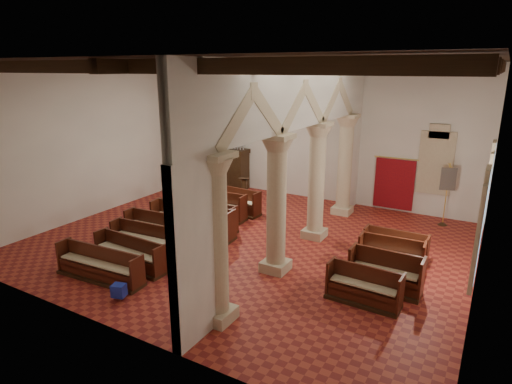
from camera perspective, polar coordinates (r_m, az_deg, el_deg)
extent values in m
plane|color=maroon|center=(14.93, -0.90, -6.61)|extent=(14.00, 14.00, 0.00)
plane|color=black|center=(13.77, -1.02, 17.08)|extent=(14.00, 14.00, 0.00)
cube|color=beige|center=(19.37, 8.25, 7.75)|extent=(14.00, 0.02, 6.00)
cube|color=beige|center=(9.56, -19.70, -1.72)|extent=(14.00, 0.02, 6.00)
cube|color=beige|center=(18.58, -19.97, 6.59)|extent=(0.02, 12.00, 6.00)
cube|color=beige|center=(12.14, 28.73, 0.90)|extent=(0.02, 12.00, 6.00)
cube|color=#C5B793|center=(10.63, -5.13, -15.90)|extent=(0.75, 0.75, 0.30)
cylinder|color=#C5B793|center=(9.79, -5.40, -6.94)|extent=(0.56, 0.56, 3.30)
cube|color=#C5B793|center=(12.88, 2.62, -9.78)|extent=(0.75, 0.75, 0.30)
cylinder|color=#C5B793|center=(12.20, 2.73, -2.15)|extent=(0.56, 0.56, 3.30)
cube|color=#C5B793|center=(15.39, 7.78, -5.46)|extent=(0.75, 0.75, 0.30)
cylinder|color=#C5B793|center=(14.82, 8.05, 1.03)|extent=(0.56, 0.56, 3.30)
cube|color=#C5B793|center=(18.05, 11.42, -2.35)|extent=(0.75, 0.75, 0.30)
cylinder|color=#C5B793|center=(17.57, 11.74, 3.23)|extent=(0.56, 0.56, 3.30)
cube|color=beige|center=(12.96, 6.03, 12.78)|extent=(0.25, 11.90, 1.93)
cube|color=#2B6249|center=(10.92, 27.77, -4.92)|extent=(0.03, 1.00, 2.20)
cube|color=#2B6249|center=(14.76, 28.59, 0.11)|extent=(0.03, 1.00, 2.20)
cube|color=#2B6249|center=(18.27, 22.85, 3.59)|extent=(1.00, 0.03, 2.20)
cube|color=#32200F|center=(21.39, -3.75, 2.94)|extent=(2.00, 0.80, 1.80)
cube|color=#32200F|center=(21.18, -3.80, 5.57)|extent=(2.10, 0.85, 0.20)
cube|color=#331D10|center=(19.54, -1.54, -0.91)|extent=(0.52, 0.52, 0.09)
cube|color=#331D10|center=(19.42, -1.55, 0.33)|extent=(0.25, 0.25, 0.97)
cube|color=#331D10|center=(19.22, -1.67, 1.80)|extent=(0.54, 0.49, 0.17)
cube|color=maroon|center=(18.68, 17.93, 1.01)|extent=(1.60, 0.06, 2.10)
cylinder|color=gold|center=(18.42, 18.22, 4.30)|extent=(1.80, 0.04, 0.04)
cone|color=#32200F|center=(17.93, 23.61, -3.85)|extent=(0.36, 0.36, 0.12)
cylinder|color=gold|center=(17.59, 24.03, -0.31)|extent=(0.04, 0.04, 2.43)
cylinder|color=gold|center=(17.34, 24.45, 3.23)|extent=(0.23, 0.69, 0.03)
cube|color=#211854|center=(17.42, 24.25, 1.59)|extent=(0.54, 0.18, 0.86)
cube|color=#141890|center=(11.86, -17.81, -12.38)|extent=(0.40, 0.36, 0.34)
cube|color=#151794|center=(14.01, -11.58, -7.49)|extent=(0.29, 0.25, 0.28)
cube|color=#151591|center=(15.04, -5.83, -5.46)|extent=(0.37, 0.32, 0.32)
cylinder|color=white|center=(14.04, -19.22, -8.40)|extent=(0.98, 0.30, 0.10)
cylinder|color=silver|center=(14.51, -16.77, -7.36)|extent=(1.14, 0.23, 0.11)
cube|color=#32200F|center=(13.17, -20.01, -10.70)|extent=(2.88, 0.80, 0.09)
cube|color=#411D0D|center=(13.04, -20.27, -9.80)|extent=(2.71, 0.52, 0.41)
cube|color=#411D0D|center=(13.07, -19.67, -8.60)|extent=(2.69, 0.23, 0.86)
cube|color=#411D0D|center=(14.01, -23.86, -7.36)|extent=(0.10, 0.54, 0.86)
cube|color=#411D0D|center=(12.03, -15.79, -10.44)|extent=(0.10, 0.54, 0.86)
cube|color=beige|center=(12.95, -20.36, -8.90)|extent=(2.60, 0.48, 0.05)
cube|color=#32200F|center=(13.65, -16.37, -9.39)|extent=(2.60, 0.74, 0.09)
cube|color=#410F0E|center=(13.52, -16.59, -8.51)|extent=(2.44, 0.46, 0.41)
cube|color=#410F0E|center=(13.56, -16.04, -7.35)|extent=(2.43, 0.17, 0.86)
cube|color=#410F0E|center=(14.35, -19.98, -6.38)|extent=(0.09, 0.54, 0.86)
cube|color=#410F0E|center=(12.65, -12.47, -8.84)|extent=(0.09, 0.54, 0.86)
cube|color=beige|center=(13.43, -16.67, -7.63)|extent=(2.34, 0.42, 0.05)
cube|color=#32200F|center=(14.37, -13.89, -7.85)|extent=(2.88, 0.84, 0.09)
cube|color=#4E1410|center=(14.24, -14.09, -6.98)|extent=(2.71, 0.56, 0.42)
cube|color=#4E1410|center=(14.30, -13.56, -5.84)|extent=(2.69, 0.25, 0.88)
cube|color=#4E1410|center=(15.14, -17.79, -4.92)|extent=(0.10, 0.56, 0.88)
cube|color=#4E1410|center=(13.33, -9.61, -7.25)|extent=(0.10, 0.56, 0.88)
cube|color=beige|center=(14.15, -14.15, -6.11)|extent=(2.60, 0.51, 0.05)
cube|color=#32200F|center=(15.13, -11.98, -6.48)|extent=(3.16, 0.86, 0.10)
cube|color=#4C1B10|center=(15.00, -12.16, -5.60)|extent=(2.99, 0.57, 0.43)
cube|color=#4C1B10|center=(15.06, -11.66, -4.49)|extent=(2.97, 0.25, 0.91)
cube|color=#4C1B10|center=(15.97, -16.15, -3.61)|extent=(0.10, 0.58, 0.91)
cube|color=#4C1B10|center=(14.04, -7.35, -5.84)|extent=(0.10, 0.58, 0.91)
cube|color=beige|center=(14.91, -12.22, -4.74)|extent=(2.87, 0.52, 0.05)
cube|color=#32200F|center=(15.66, -8.47, -5.48)|extent=(3.31, 0.97, 0.11)
cube|color=#421A0E|center=(15.52, -8.63, -4.53)|extent=(3.14, 0.64, 0.48)
cube|color=#421A0E|center=(15.60, -8.12, -3.35)|extent=(3.12, 0.29, 1.01)
cube|color=#421A0E|center=(16.48, -12.89, -2.54)|extent=(0.12, 0.64, 1.01)
cube|color=#421A0E|center=(14.59, -3.54, -4.61)|extent=(0.12, 0.64, 1.01)
cube|color=beige|center=(15.42, -8.67, -3.61)|extent=(3.01, 0.59, 0.05)
cube|color=#32200F|center=(16.22, -7.43, -4.67)|extent=(3.00, 0.77, 0.10)
cube|color=#4C2710|center=(16.09, -7.58, -3.81)|extent=(2.84, 0.47, 0.45)
cube|color=#4C2710|center=(16.18, -7.12, -2.74)|extent=(2.83, 0.14, 0.95)
cube|color=#4C2710|center=(16.94, -11.39, -2.06)|extent=(0.08, 0.60, 0.95)
cube|color=#4C2710|center=(15.26, -3.08, -3.81)|extent=(0.08, 0.60, 0.95)
cube|color=beige|center=(16.01, -7.61, -2.97)|extent=(2.73, 0.42, 0.05)
cube|color=#32200F|center=(17.33, -5.71, -3.22)|extent=(2.82, 0.87, 0.10)
cube|color=#42160E|center=(17.20, -5.84, -2.38)|extent=(2.66, 0.56, 0.46)
cube|color=#42160E|center=(17.30, -5.41, -1.37)|extent=(2.64, 0.22, 0.97)
cube|color=#42160E|center=(17.97, -9.26, -0.84)|extent=(0.11, 0.62, 0.97)
cube|color=#42160E|center=(16.46, -1.86, -2.23)|extent=(0.11, 0.62, 0.97)
cube|color=beige|center=(17.12, -5.86, -1.57)|extent=(2.55, 0.51, 0.05)
cube|color=#32200F|center=(17.99, -3.65, -2.44)|extent=(2.93, 0.88, 0.10)
cube|color=#4E2710|center=(17.87, -3.76, -1.66)|extent=(2.76, 0.58, 0.45)
cube|color=#4E2710|center=(17.98, -3.37, -0.72)|extent=(2.74, 0.25, 0.94)
cube|color=#4E2710|center=(18.64, -7.28, -0.21)|extent=(0.11, 0.60, 0.94)
cube|color=#4E2710|center=(17.14, 0.29, -1.53)|extent=(0.11, 0.60, 0.94)
cube|color=beige|center=(17.80, -3.77, -0.90)|extent=(2.65, 0.53, 0.05)
cube|color=#32200F|center=(11.62, 14.02, -13.93)|extent=(1.91, 0.71, 0.09)
cube|color=#461E0F|center=(11.46, 14.04, -12.93)|extent=(1.75, 0.43, 0.41)
cube|color=#461E0F|center=(11.54, 14.42, -11.47)|extent=(1.74, 0.13, 0.87)
cube|color=#461E0F|center=(11.64, 9.85, -10.91)|extent=(0.08, 0.55, 0.87)
cube|color=#461E0F|center=(11.25, 18.76, -12.61)|extent=(0.08, 0.55, 0.87)
cube|color=beige|center=(11.36, 14.12, -11.92)|extent=(1.68, 0.39, 0.05)
cube|color=#32200F|center=(12.38, 16.66, -12.15)|extent=(1.93, 0.74, 0.10)
cube|color=#4A2610|center=(12.20, 16.71, -11.08)|extent=(1.77, 0.43, 0.46)
cube|color=#4A2610|center=(12.30, 17.07, -9.54)|extent=(1.77, 0.09, 0.98)
cube|color=#4A2610|center=(12.36, 12.68, -9.09)|extent=(0.08, 0.62, 0.98)
cube|color=#4A2610|center=(12.02, 21.24, -10.58)|extent=(0.08, 0.62, 0.98)
cube|color=beige|center=(12.09, 16.81, -9.99)|extent=(1.70, 0.39, 0.05)
cube|color=#32200F|center=(13.53, 17.37, -9.70)|extent=(1.90, 0.77, 0.10)
cube|color=#40120D|center=(13.38, 17.42, -8.77)|extent=(1.74, 0.47, 0.43)
cube|color=#40120D|center=(13.48, 17.72, -7.49)|extent=(1.72, 0.16, 0.90)
cube|color=#40120D|center=(13.53, 13.84, -7.09)|extent=(0.10, 0.57, 0.90)
cube|color=#40120D|center=(13.22, 21.40, -8.35)|extent=(0.10, 0.57, 0.90)
cube|color=beige|center=(13.29, 17.51, -7.83)|extent=(1.67, 0.43, 0.05)
cube|color=#32200F|center=(14.21, 17.92, -8.48)|extent=(1.94, 0.64, 0.09)
cube|color=#49190F|center=(14.07, 17.97, -7.62)|extent=(1.79, 0.37, 0.41)
cube|color=#49190F|center=(14.17, 18.23, -6.46)|extent=(1.79, 0.07, 0.87)
cube|color=#49190F|center=(14.22, 14.43, -6.05)|extent=(0.07, 0.55, 0.87)
cube|color=#49190F|center=(13.91, 21.87, -7.26)|extent=(0.07, 0.55, 0.87)
cube|color=beige|center=(13.98, 18.05, -6.76)|extent=(1.71, 0.33, 0.05)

